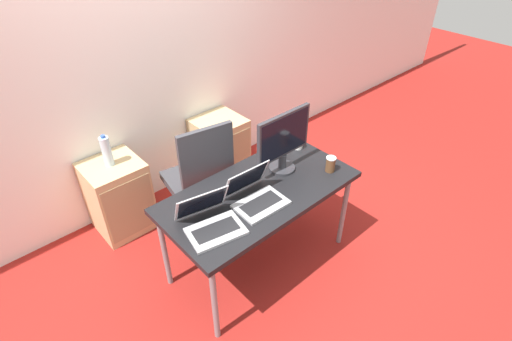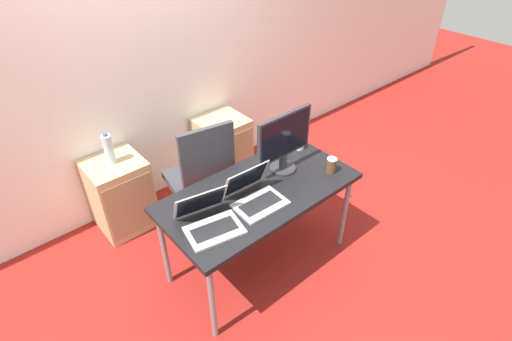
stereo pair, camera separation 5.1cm
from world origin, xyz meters
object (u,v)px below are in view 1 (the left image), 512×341
(cabinet_right, at_px, (220,149))
(laptop_left, at_px, (211,221))
(water_bottle, at_px, (107,151))
(laptop_right, at_px, (256,196))
(monitor, at_px, (283,141))
(office_chair, at_px, (200,189))
(coffee_cup_white, at_px, (298,143))
(cabinet_left, at_px, (119,196))
(coffee_cup_brown, at_px, (331,164))

(cabinet_right, relative_size, laptop_left, 1.68)
(water_bottle, bearing_deg, laptop_right, -66.88)
(cabinet_right, distance_m, monitor, 1.26)
(office_chair, relative_size, water_bottle, 4.01)
(coffee_cup_white, bearing_deg, cabinet_right, 97.17)
(coffee_cup_white, bearing_deg, office_chair, 146.67)
(laptop_right, bearing_deg, cabinet_right, 63.77)
(cabinet_right, bearing_deg, monitor, -100.09)
(cabinet_left, distance_m, coffee_cup_white, 1.60)
(laptop_right, distance_m, coffee_cup_white, 0.76)
(cabinet_right, relative_size, monitor, 1.37)
(cabinet_right, distance_m, coffee_cup_brown, 1.39)
(cabinet_right, bearing_deg, laptop_left, -128.99)
(water_bottle, relative_size, laptop_right, 0.77)
(monitor, height_order, coffee_cup_brown, monitor)
(laptop_left, height_order, coffee_cup_brown, laptop_left)
(office_chair, bearing_deg, coffee_cup_brown, -52.60)
(cabinet_right, xyz_separation_m, laptop_left, (-0.97, -1.19, 0.47))
(laptop_left, relative_size, coffee_cup_white, 4.27)
(office_chair, xyz_separation_m, water_bottle, (-0.53, 0.48, 0.38))
(coffee_cup_white, bearing_deg, laptop_left, -166.11)
(office_chair, distance_m, cabinet_left, 0.71)
(water_bottle, xyz_separation_m, coffee_cup_white, (1.22, -0.93, -0.00))
(cabinet_right, distance_m, laptop_right, 1.41)
(office_chair, height_order, laptop_right, office_chair)
(water_bottle, distance_m, coffee_cup_brown, 1.75)
(cabinet_right, distance_m, coffee_cup_white, 1.04)
(monitor, xyz_separation_m, coffee_cup_white, (0.30, 0.12, -0.21))
(cabinet_right, height_order, laptop_right, laptop_right)
(laptop_left, bearing_deg, laptop_right, -0.28)
(coffee_cup_brown, bearing_deg, cabinet_left, 131.75)
(cabinet_left, bearing_deg, cabinet_right, 0.00)
(office_chair, bearing_deg, coffee_cup_white, -33.33)
(cabinet_left, height_order, coffee_cup_white, coffee_cup_white)
(monitor, bearing_deg, laptop_left, -169.36)
(coffee_cup_white, bearing_deg, monitor, -158.17)
(cabinet_right, bearing_deg, coffee_cup_white, -82.83)
(cabinet_right, height_order, coffee_cup_white, coffee_cup_white)
(water_bottle, height_order, monitor, monitor)
(cabinet_left, xyz_separation_m, coffee_cup_white, (1.22, -0.93, 0.46))
(cabinet_right, xyz_separation_m, laptop_right, (-0.59, -1.20, 0.47))
(laptop_left, xyz_separation_m, laptop_right, (0.38, -0.00, 0.00))
(office_chair, relative_size, coffee_cup_white, 11.75)
(laptop_right, relative_size, monitor, 0.73)
(water_bottle, height_order, coffee_cup_brown, water_bottle)
(office_chair, bearing_deg, water_bottle, 138.04)
(laptop_right, height_order, coffee_cup_white, laptop_right)
(laptop_right, bearing_deg, laptop_left, 179.72)
(monitor, height_order, coffee_cup_white, monitor)
(cabinet_left, distance_m, monitor, 1.54)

